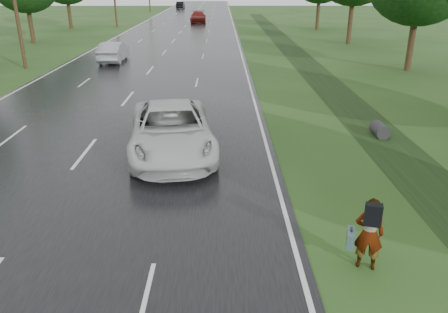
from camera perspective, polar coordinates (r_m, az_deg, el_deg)
road at (r=52.47m, az=-6.07°, el=15.43°), size 14.00×180.00×0.04m
edge_stripe_east at (r=52.25m, az=1.60°, el=15.54°), size 0.12×180.00×0.01m
edge_stripe_west at (r=53.53m, az=-13.54°, el=15.12°), size 0.12×180.00×0.01m
center_line at (r=52.46m, az=-6.07°, el=15.46°), size 0.12×180.00×0.01m
drainage_ditch at (r=27.05m, az=13.67°, el=8.83°), size 2.20×120.00×0.56m
pedestrian at (r=10.02m, az=18.31°, el=-9.43°), size 0.82×0.82×1.70m
white_pickup at (r=15.86m, az=-6.90°, el=3.46°), size 3.77×6.66×1.75m
silver_sedan at (r=35.72m, az=-14.25°, el=13.11°), size 1.65×4.61×1.51m
far_car_red at (r=68.63m, az=-3.40°, el=17.73°), size 2.38×5.61×1.62m
far_car_dark at (r=103.88m, az=-5.71°, el=19.08°), size 1.67×4.65×1.53m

